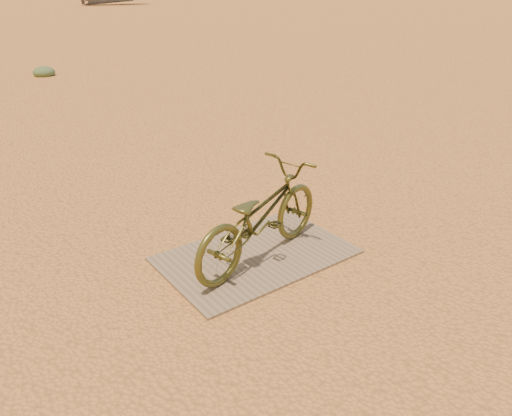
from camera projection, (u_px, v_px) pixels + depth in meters
ground at (283, 232)px, 4.86m from camera, size 120.00×120.00×0.00m
plywood_board at (256, 255)px, 4.44m from camera, size 1.65×1.06×0.02m
bicycle at (260, 216)px, 4.21m from camera, size 1.64×0.91×0.82m
kale_b at (45, 76)px, 12.21m from camera, size 0.52×0.52×0.28m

